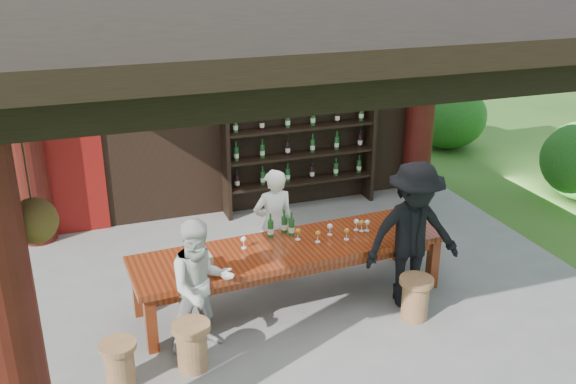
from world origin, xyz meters
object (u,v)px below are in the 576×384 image
object	(u,v)px
wine_shelf	(300,142)
stool_near_left	(192,345)
stool_near_right	(415,297)
guest_woman	(201,286)
napkin_basket	(200,262)
stool_far_left	(120,363)
tasting_table	(291,254)
guest_man	(413,235)
host	(274,224)

from	to	relation	value
wine_shelf	stool_near_left	world-z (taller)	wine_shelf
stool_near_right	wine_shelf	bearing A→B (deg)	91.64
guest_woman	napkin_basket	world-z (taller)	guest_woman
stool_far_left	tasting_table	bearing A→B (deg)	23.96
stool_far_left	guest_man	distance (m)	3.57
guest_woman	host	bearing A→B (deg)	39.75
guest_woman	stool_near_right	bearing A→B (deg)	-11.98
tasting_table	stool_near_right	world-z (taller)	tasting_table
stool_near_left	tasting_table	bearing A→B (deg)	33.35
stool_near_left	guest_woman	world-z (taller)	guest_woman
stool_near_left	napkin_basket	size ratio (longest dim) A/B	2.03
host	napkin_basket	size ratio (longest dim) A/B	5.75
tasting_table	stool_far_left	distance (m)	2.37
host	stool_near_right	bearing A→B (deg)	126.44
stool_near_left	stool_near_right	size ratio (longest dim) A/B	1.01
guest_woman	napkin_basket	distance (m)	0.43
stool_near_right	napkin_basket	bearing A→B (deg)	164.06
stool_far_left	host	distance (m)	2.72
guest_man	wine_shelf	bearing A→B (deg)	98.18
stool_near_left	guest_woman	xyz separation A→B (m)	(0.19, 0.34, 0.48)
stool_near_right	napkin_basket	size ratio (longest dim) A/B	2.01
wine_shelf	stool_near_left	bearing A→B (deg)	-124.68
stool_far_left	napkin_basket	size ratio (longest dim) A/B	1.87
tasting_table	host	world-z (taller)	host
wine_shelf	stool_near_right	world-z (taller)	wine_shelf
host	napkin_basket	world-z (taller)	host
stool_far_left	host	world-z (taller)	host
host	guest_man	distance (m)	1.79
napkin_basket	stool_near_right	bearing A→B (deg)	-15.94
stool_far_left	stool_near_right	bearing A→B (deg)	1.72
stool_near_right	guest_woman	world-z (taller)	guest_woman
host	stool_near_left	bearing A→B (deg)	45.26
wine_shelf	guest_woman	bearing A→B (deg)	-125.18
host	guest_man	xyz separation A→B (m)	(1.35, -1.17, 0.16)
stool_near_left	stool_far_left	xyz separation A→B (m)	(-0.73, -0.02, -0.02)
tasting_table	guest_man	bearing A→B (deg)	-21.03
tasting_table	stool_far_left	size ratio (longest dim) A/B	7.93
host	stool_far_left	bearing A→B (deg)	33.81
host	tasting_table	bearing A→B (deg)	87.18
wine_shelf	tasting_table	xyz separation A→B (m)	(-1.14, -2.75, -0.48)
host	guest_man	world-z (taller)	guest_man
stool_near_left	stool_near_right	bearing A→B (deg)	1.67
stool_far_left	napkin_basket	xyz separation A→B (m)	(1.00, 0.78, 0.56)
stool_near_left	napkin_basket	bearing A→B (deg)	70.21
host	napkin_basket	xyz separation A→B (m)	(-1.13, -0.83, 0.07)
guest_woman	wine_shelf	bearing A→B (deg)	48.94
stool_far_left	napkin_basket	world-z (taller)	napkin_basket
stool_near_right	stool_far_left	xyz separation A→B (m)	(-3.38, -0.10, -0.02)
tasting_table	stool_far_left	xyz separation A→B (m)	(-2.14, -0.95, -0.38)
stool_near_left	stool_far_left	bearing A→B (deg)	-178.10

